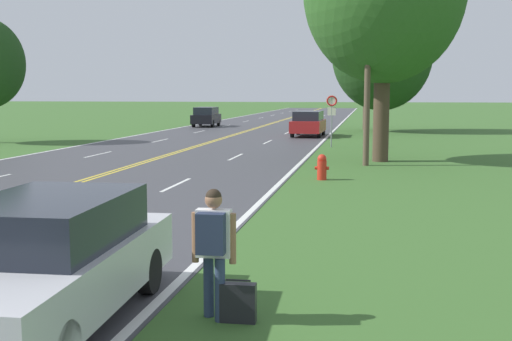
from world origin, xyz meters
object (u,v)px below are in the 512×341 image
(fire_hydrant, at_px, (322,167))
(car_silver_sedan_approaching, at_px, (46,261))
(car_red_suv_mid_near, at_px, (308,123))
(tree_behind_sign, at_px, (382,53))
(traffic_sign, at_px, (332,108))
(suitcase, at_px, (238,303))
(car_black_suv_mid_far, at_px, (206,116))
(hitchhiker_person, at_px, (213,241))

(fire_hydrant, distance_m, car_silver_sedan_approaching, 14.37)
(fire_hydrant, xyz_separation_m, car_red_suv_mid_near, (-2.56, 21.48, 0.46))
(tree_behind_sign, distance_m, car_red_suv_mid_near, 9.18)
(fire_hydrant, relative_size, traffic_sign, 0.31)
(traffic_sign, bearing_deg, suitcase, -88.93)
(car_black_suv_mid_far, bearing_deg, suitcase, -167.35)
(suitcase, distance_m, car_silver_sedan_approaching, 2.45)
(suitcase, xyz_separation_m, car_silver_sedan_approaching, (-2.33, -0.53, 0.57))
(suitcase, bearing_deg, hitchhiker_person, 84.27)
(car_red_suv_mid_near, xyz_separation_m, car_black_suv_mid_far, (-9.85, 10.76, -0.01))
(tree_behind_sign, relative_size, car_red_suv_mid_near, 2.16)
(fire_hydrant, bearing_deg, car_silver_sedan_approaching, -99.34)
(fire_hydrant, relative_size, car_silver_sedan_approaching, 0.18)
(fire_hydrant, bearing_deg, tree_behind_sign, 85.34)
(suitcase, bearing_deg, car_silver_sedan_approaching, 101.69)
(traffic_sign, relative_size, car_black_suv_mid_far, 0.64)
(tree_behind_sign, bearing_deg, car_silver_sedan_approaching, -96.26)
(hitchhiker_person, height_order, tree_behind_sign, tree_behind_sign)
(car_silver_sedan_approaching, bearing_deg, suitcase, 100.61)
(fire_hydrant, bearing_deg, car_black_suv_mid_far, 111.06)
(tree_behind_sign, bearing_deg, traffic_sign, -100.71)
(hitchhiker_person, distance_m, fire_hydrant, 13.63)
(hitchhiker_person, relative_size, car_red_suv_mid_near, 0.36)
(fire_hydrant, xyz_separation_m, tree_behind_sign, (2.25, 27.55, 5.40))
(car_silver_sedan_approaching, distance_m, car_red_suv_mid_near, 35.66)
(traffic_sign, relative_size, tree_behind_sign, 0.27)
(fire_hydrant, xyz_separation_m, traffic_sign, (-0.50, 13.02, 1.66))
(traffic_sign, distance_m, car_silver_sedan_approaching, 27.28)
(suitcase, relative_size, car_black_suv_mid_far, 0.13)
(fire_hydrant, relative_size, tree_behind_sign, 0.09)
(fire_hydrant, height_order, car_silver_sedan_approaching, car_silver_sedan_approaching)
(suitcase, height_order, fire_hydrant, fire_hydrant)
(hitchhiker_person, height_order, car_red_suv_mid_near, hitchhiker_person)
(suitcase, bearing_deg, fire_hydrant, -1.28)
(suitcase, bearing_deg, traffic_sign, -0.18)
(fire_hydrant, distance_m, tree_behind_sign, 28.17)
(hitchhiker_person, xyz_separation_m, car_black_suv_mid_far, (-12.08, 45.85, -0.15))
(fire_hydrant, height_order, tree_behind_sign, tree_behind_sign)
(traffic_sign, bearing_deg, fire_hydrant, -87.79)
(car_silver_sedan_approaching, bearing_deg, hitchhiker_person, 103.32)
(traffic_sign, distance_m, car_black_suv_mid_far, 22.65)
(car_silver_sedan_approaching, xyz_separation_m, car_black_suv_mid_far, (-10.09, 46.41, 0.06))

